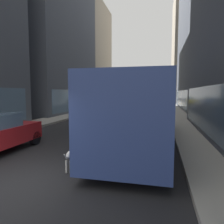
{
  "coord_description": "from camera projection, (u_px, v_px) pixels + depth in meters",
  "views": [
    {
      "loc": [
        3.77,
        -4.53,
        2.46
      ],
      "look_at": [
        1.12,
        6.59,
        1.4
      ],
      "focal_mm": 33.25,
      "sensor_mm": 36.0,
      "label": 1
    }
  ],
  "objects": [
    {
      "name": "ground_plane",
      "position": [
        141.0,
        106.0,
        39.39
      ],
      "size": [
        120.0,
        120.0,
        0.0
      ],
      "primitive_type": "plane",
      "color": "#232326"
    },
    {
      "name": "sidewalk_left",
      "position": [
        112.0,
        105.0,
        40.69
      ],
      "size": [
        2.4,
        110.0,
        0.15
      ],
      "primitive_type": "cube",
      "color": "#9E9991",
      "rests_on": "ground"
    },
    {
      "name": "sidewalk_right",
      "position": [
        172.0,
        106.0,
        38.06
      ],
      "size": [
        2.4,
        110.0,
        0.15
      ],
      "primitive_type": "cube",
      "color": "#ADA89E",
      "rests_on": "ground"
    },
    {
      "name": "building_left_mid",
      "position": [
        35.0,
        3.0,
        26.03
      ],
      "size": [
        11.11,
        14.25,
        27.5
      ],
      "color": "#4C515B",
      "rests_on": "ground"
    },
    {
      "name": "building_left_far",
      "position": [
        83.0,
        54.0,
        42.09
      ],
      "size": [
        8.1,
        15.96,
        20.56
      ],
      "color": "#A0937F",
      "rests_on": "ground"
    },
    {
      "name": "building_right_mid",
      "position": [
        223.0,
        35.0,
        28.5
      ],
      "size": [
        10.58,
        20.89,
        20.89
      ],
      "color": "#4C515B",
      "rests_on": "ground"
    },
    {
      "name": "building_right_far",
      "position": [
        199.0,
        49.0,
        47.34
      ],
      "size": [
        11.49,
        14.51,
        24.72
      ],
      "color": "#A0937F",
      "rests_on": "ground"
    },
    {
      "name": "transit_bus",
      "position": [
        142.0,
        106.0,
        10.46
      ],
      "size": [
        2.78,
        11.53,
        3.05
      ],
      "color": "#33478C",
      "rests_on": "ground"
    },
    {
      "name": "car_blue_hatchback",
      "position": [
        138.0,
        100.0,
        46.05
      ],
      "size": [
        1.82,
        4.19,
        1.62
      ],
      "color": "#4C6BB7",
      "rests_on": "ground"
    },
    {
      "name": "car_yellow_taxi",
      "position": [
        157.0,
        101.0,
        44.21
      ],
      "size": [
        1.94,
        4.17,
        1.62
      ],
      "color": "yellow",
      "rests_on": "ground"
    },
    {
      "name": "car_white_van",
      "position": [
        131.0,
        102.0,
        35.35
      ],
      "size": [
        1.89,
        4.09,
        1.62
      ],
      "color": "silver",
      "rests_on": "ground"
    },
    {
      "name": "car_black_suv",
      "position": [
        94.0,
        114.0,
        15.77
      ],
      "size": [
        1.95,
        4.2,
        1.62
      ],
      "color": "black",
      "rests_on": "ground"
    },
    {
      "name": "car_grey_wagon",
      "position": [
        136.0,
        109.0,
        21.57
      ],
      "size": [
        1.75,
        4.75,
        1.62
      ],
      "color": "slate",
      "rests_on": "ground"
    },
    {
      "name": "dalmatian_dog",
      "position": [
        72.0,
        154.0,
        6.58
      ],
      "size": [
        0.22,
        0.96,
        0.72
      ],
      "color": "white",
      "rests_on": "ground"
    }
  ]
}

